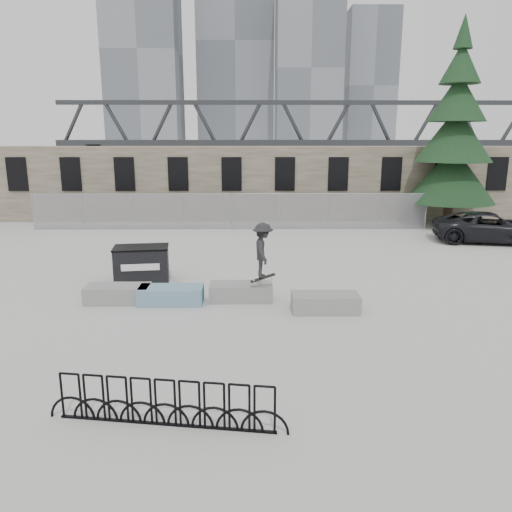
% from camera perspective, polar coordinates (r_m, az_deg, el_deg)
% --- Properties ---
extents(ground, '(120.00, 120.00, 0.00)m').
position_cam_1_polar(ground, '(16.09, -4.68, -5.06)').
color(ground, '#B6B6B1').
rests_on(ground, ground).
extents(stone_wall, '(36.00, 2.58, 4.50)m').
position_cam_1_polar(stone_wall, '(31.60, -2.70, 8.34)').
color(stone_wall, '#655C4A').
rests_on(stone_wall, ground).
extents(chainlink_fence, '(22.06, 0.06, 2.02)m').
position_cam_1_polar(chainlink_fence, '(28.03, -2.95, 5.16)').
color(chainlink_fence, gray).
rests_on(chainlink_fence, ground).
extents(planter_far_left, '(2.00, 0.90, 0.54)m').
position_cam_1_polar(planter_far_left, '(16.38, -15.52, -4.11)').
color(planter_far_left, gray).
rests_on(planter_far_left, ground).
extents(planter_center_left, '(2.00, 0.90, 0.54)m').
position_cam_1_polar(planter_center_left, '(15.88, -9.69, -4.36)').
color(planter_center_left, teal).
rests_on(planter_center_left, ground).
extents(planter_center_right, '(2.00, 0.90, 0.54)m').
position_cam_1_polar(planter_center_right, '(16.00, -1.71, -4.03)').
color(planter_center_right, gray).
rests_on(planter_center_right, ground).
extents(planter_offset, '(2.00, 0.90, 0.54)m').
position_cam_1_polar(planter_offset, '(15.10, 7.92, -5.24)').
color(planter_offset, gray).
rests_on(planter_offset, ground).
extents(dumpster, '(2.07, 1.42, 1.27)m').
position_cam_1_polar(dumpster, '(18.42, -12.93, -0.86)').
color(dumpster, black).
rests_on(dumpster, ground).
extents(bike_rack, '(4.45, 0.69, 0.90)m').
position_cam_1_polar(bike_rack, '(9.50, -10.31, -16.24)').
color(bike_rack, black).
rests_on(bike_rack, ground).
extents(spruce_tree, '(4.97, 4.97, 11.50)m').
position_cam_1_polar(spruce_tree, '(30.86, 21.71, 12.00)').
color(spruce_tree, '#38281E').
rests_on(spruce_tree, ground).
extents(skyline_towers, '(58.00, 28.00, 48.00)m').
position_cam_1_polar(skyline_towers, '(110.16, -1.84, 21.74)').
color(skyline_towers, slate).
rests_on(skyline_towers, ground).
extents(truss_bridge, '(70.00, 3.00, 9.80)m').
position_cam_1_polar(truss_bridge, '(70.77, 6.76, 12.67)').
color(truss_bridge, '#2D3033').
rests_on(truss_bridge, ground).
extents(suv, '(5.69, 3.42, 1.48)m').
position_cam_1_polar(suv, '(27.17, 25.16, 2.98)').
color(suv, black).
rests_on(suv, ground).
extents(skateboarder, '(0.80, 1.13, 1.86)m').
position_cam_1_polar(skateboarder, '(15.24, 0.79, 0.65)').
color(skateboarder, '#232325').
rests_on(skateboarder, ground).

